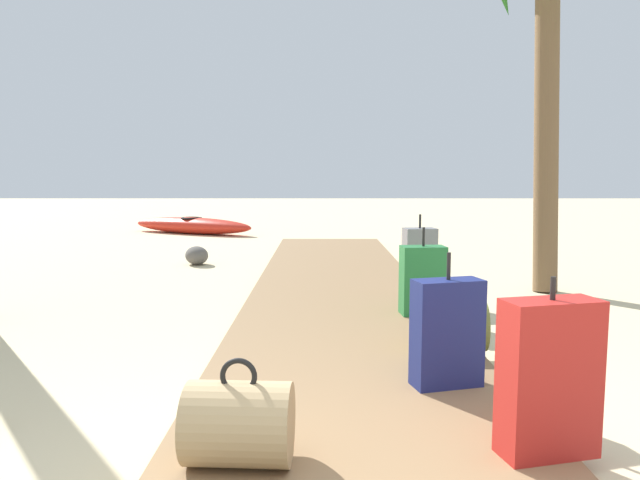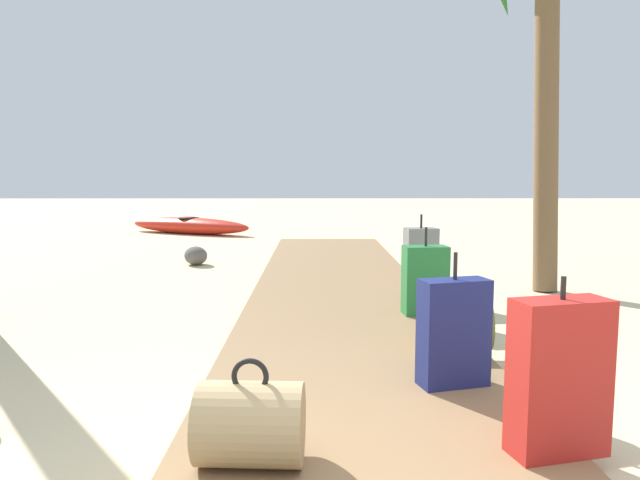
# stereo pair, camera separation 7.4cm
# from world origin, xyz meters

# --- Properties ---
(ground_plane) EXTENTS (60.00, 60.00, 0.00)m
(ground_plane) POSITION_xyz_m (0.00, 3.98, 0.00)
(ground_plane) COLOR beige
(boardwalk) EXTENTS (1.92, 9.95, 0.08)m
(boardwalk) POSITION_xyz_m (0.00, 4.98, 0.04)
(boardwalk) COLOR olive
(boardwalk) RESTS_ON ground
(suitcase_navy) EXTENTS (0.45, 0.28, 0.81)m
(suitcase_navy) POSITION_xyz_m (0.56, 1.70, 0.41)
(suitcase_navy) COLOR navy
(suitcase_navy) RESTS_ON boardwalk
(suitcase_green) EXTENTS (0.42, 0.26, 0.80)m
(suitcase_green) POSITION_xyz_m (0.74, 3.51, 0.40)
(suitcase_green) COLOR #237538
(suitcase_green) RESTS_ON boardwalk
(suitcase_grey) EXTENTS (0.36, 0.26, 0.86)m
(suitcase_grey) POSITION_xyz_m (0.86, 4.38, 0.44)
(suitcase_grey) COLOR slate
(suitcase_grey) RESTS_ON boardwalk
(duffel_bag_olive) EXTENTS (0.50, 0.40, 0.47)m
(duffel_bag_olive) POSITION_xyz_m (0.77, 2.42, 0.26)
(duffel_bag_olive) COLOR olive
(duffel_bag_olive) RESTS_ON boardwalk
(duffel_bag_tan) EXTENTS (0.48, 0.39, 0.48)m
(duffel_bag_tan) POSITION_xyz_m (-0.56, 0.74, 0.27)
(duffel_bag_tan) COLOR tan
(duffel_bag_tan) RESTS_ON boardwalk
(suitcase_red) EXTENTS (0.47, 0.29, 0.82)m
(suitcase_red) POSITION_xyz_m (0.83, 0.83, 0.44)
(suitcase_red) COLOR red
(suitcase_red) RESTS_ON boardwalk
(kayak) EXTENTS (3.30, 2.13, 0.39)m
(kayak) POSITION_xyz_m (-3.25, 11.85, 0.19)
(kayak) COLOR red
(kayak) RESTS_ON ground
(rock_right_far) EXTENTS (0.24, 0.24, 0.09)m
(rock_right_far) POSITION_xyz_m (1.99, 3.19, 0.05)
(rock_right_far) COLOR slate
(rock_right_far) RESTS_ON ground
(rock_left_far) EXTENTS (0.50, 0.54, 0.28)m
(rock_left_far) POSITION_xyz_m (-2.09, 7.01, 0.14)
(rock_left_far) COLOR #5B5651
(rock_left_far) RESTS_ON ground
(rock_right_near) EXTENTS (0.19, 0.17, 0.11)m
(rock_right_near) POSITION_xyz_m (1.53, 7.91, 0.06)
(rock_right_near) COLOR gray
(rock_right_near) RESTS_ON ground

